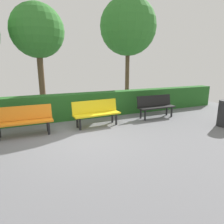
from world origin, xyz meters
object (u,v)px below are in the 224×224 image
Objects in this scene: bench_yellow at (96,112)px; bench_orange at (24,119)px; tree_mid at (37,32)px; bench_black at (156,105)px; tree_near at (128,27)px.

bench_orange is at bearing -2.18° from bench_yellow.
bench_orange is 0.36× the size of tree_mid.
bench_black and bench_orange have the same top height.
bench_black is 0.95× the size of bench_orange.
bench_orange is at bearing 75.42° from tree_mid.
bench_yellow is 0.32× the size of tree_near.
bench_yellow is at bearing 2.07° from bench_black.
tree_mid reaches higher than bench_yellow.
bench_orange is at bearing 1.50° from bench_black.
tree_near is at bearing -149.85° from bench_orange.
tree_near is (-4.89, -2.76, 3.28)m from bench_orange.
bench_yellow is at bearing 113.80° from tree_mid.
tree_near is at bearing -136.69° from bench_yellow.
tree_near is 4.10m from tree_mid.
bench_yellow is 4.54m from tree_mid.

